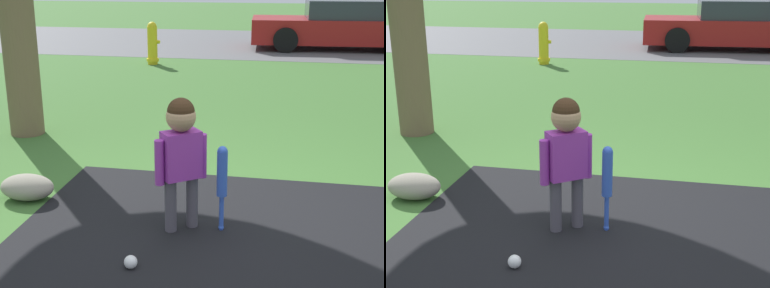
# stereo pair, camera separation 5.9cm
# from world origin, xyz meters

# --- Properties ---
(ground_plane) EXTENTS (60.00, 60.00, 0.00)m
(ground_plane) POSITION_xyz_m (0.00, 0.00, 0.00)
(ground_plane) COLOR #3D6B2D
(street_strip) EXTENTS (40.00, 6.00, 0.01)m
(street_strip) POSITION_xyz_m (0.00, 10.77, 0.00)
(street_strip) COLOR #59595B
(street_strip) RESTS_ON ground
(child) EXTENTS (0.33, 0.28, 0.97)m
(child) POSITION_xyz_m (-0.22, -0.10, 0.63)
(child) COLOR #4C4751
(child) RESTS_ON ground
(baseball_bat) EXTENTS (0.07, 0.07, 0.64)m
(baseball_bat) POSITION_xyz_m (0.07, -0.07, 0.41)
(baseball_bat) COLOR blue
(baseball_bat) RESTS_ON ground
(sports_ball) EXTENTS (0.09, 0.09, 0.09)m
(sports_ball) POSITION_xyz_m (-0.42, -0.70, 0.04)
(sports_ball) COLOR white
(sports_ball) RESTS_ON ground
(fire_hydrant) EXTENTS (0.28, 0.25, 0.84)m
(fire_hydrant) POSITION_xyz_m (-2.31, 6.93, 0.41)
(fire_hydrant) COLOR yellow
(fire_hydrant) RESTS_ON ground
(parked_car) EXTENTS (4.23, 2.03, 1.16)m
(parked_car) POSITION_xyz_m (1.57, 10.01, 0.55)
(parked_car) COLOR maroon
(parked_car) RESTS_ON ground
(edging_rock) EXTENTS (0.45, 0.31, 0.21)m
(edging_rock) POSITION_xyz_m (-1.57, 0.19, 0.10)
(edging_rock) COLOR gray
(edging_rock) RESTS_ON ground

